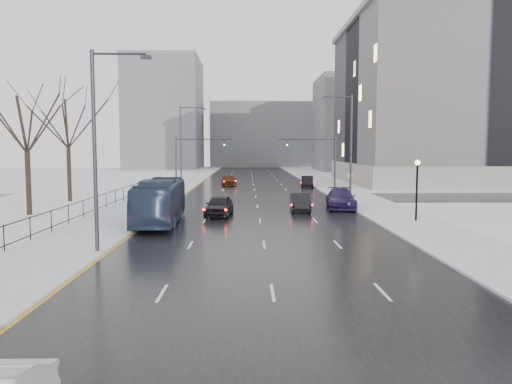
{
  "coord_description": "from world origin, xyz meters",
  "views": [
    {
      "loc": [
        -0.92,
        -4.65,
        5.25
      ],
      "look_at": [
        -0.36,
        26.69,
        2.5
      ],
      "focal_mm": 35.0,
      "sensor_mm": 36.0,
      "label": 1
    }
  ],
  "objects": [
    {
      "name": "no_uturn_sign",
      "position": [
        9.2,
        44.0,
        2.3
      ],
      "size": [
        0.6,
        0.06,
        2.7
      ],
      "color": "#2D2D33",
      "rests_on": "sidewalk_right"
    },
    {
      "name": "sedan_center_far",
      "position": [
        -3.5,
        65.15,
        0.83
      ],
      "size": [
        2.38,
        4.84,
        1.59
      ],
      "primitive_type": "imported",
      "rotation": [
        0.0,
        0.0,
        0.11
      ],
      "color": "#491E0C",
      "rests_on": "road"
    },
    {
      "name": "sidewalk_left",
      "position": [
        -10.5,
        60.0,
        0.08
      ],
      "size": [
        5.0,
        150.0,
        0.16
      ],
      "primitive_type": "cube",
      "color": "silver",
      "rests_on": "ground"
    },
    {
      "name": "park_strip",
      "position": [
        -20.0,
        60.0,
        0.06
      ],
      "size": [
        14.0,
        150.0,
        0.12
      ],
      "primitive_type": "cube",
      "color": "white",
      "rests_on": "ground"
    },
    {
      "name": "iron_fence",
      "position": [
        -13.0,
        30.0,
        0.91
      ],
      "size": [
        0.06,
        70.0,
        1.3
      ],
      "color": "black",
      "rests_on": "sidewalk_left"
    },
    {
      "name": "sedan_right_far",
      "position": [
        7.2,
        38.14,
        0.89
      ],
      "size": [
        3.02,
        6.11,
        1.71
      ],
      "primitive_type": "imported",
      "rotation": [
        0.0,
        0.0,
        -0.11
      ],
      "color": "#231643",
      "rests_on": "road"
    },
    {
      "name": "sedan_right_distant",
      "position": [
        7.2,
        62.4,
        0.79
      ],
      "size": [
        2.04,
        4.68,
        1.5
      ],
      "primitive_type": "imported",
      "rotation": [
        0.0,
        0.0,
        -0.1
      ],
      "color": "black",
      "rests_on": "road"
    },
    {
      "name": "sedan_center_near",
      "position": [
        -3.08,
        33.66,
        0.84
      ],
      "size": [
        2.31,
        4.86,
        1.6
      ],
      "primitive_type": "imported",
      "rotation": [
        0.0,
        0.0,
        -0.09
      ],
      "color": "black",
      "rests_on": "road"
    },
    {
      "name": "streetlight_l_far",
      "position": [
        -8.17,
        52.0,
        5.62
      ],
      "size": [
        2.95,
        0.25,
        10.0
      ],
      "color": "#2D2D33",
      "rests_on": "ground"
    },
    {
      "name": "road",
      "position": [
        0.0,
        60.0,
        0.02
      ],
      "size": [
        16.0,
        150.0,
        0.04
      ],
      "primitive_type": "cube",
      "color": "black",
      "rests_on": "ground"
    },
    {
      "name": "mast_signal_right",
      "position": [
        7.33,
        48.0,
        4.11
      ],
      "size": [
        6.1,
        0.33,
        6.5
      ],
      "color": "#2D2D33",
      "rests_on": "ground"
    },
    {
      "name": "cross_road",
      "position": [
        0.0,
        48.0,
        0.02
      ],
      "size": [
        130.0,
        10.0,
        0.04
      ],
      "primitive_type": "cube",
      "color": "black",
      "rests_on": "ground"
    },
    {
      "name": "streetlight_r_mid",
      "position": [
        8.17,
        40.0,
        5.62
      ],
      "size": [
        2.95,
        0.25,
        10.0
      ],
      "color": "#2D2D33",
      "rests_on": "ground"
    },
    {
      "name": "bldg_far_left",
      "position": [
        -22.0,
        125.0,
        14.0
      ],
      "size": [
        18.0,
        22.0,
        28.0
      ],
      "primitive_type": "cube",
      "color": "slate",
      "rests_on": "ground"
    },
    {
      "name": "sedan_right_near",
      "position": [
        3.5,
        36.42,
        0.78
      ],
      "size": [
        1.76,
        4.57,
        1.48
      ],
      "primitive_type": "imported",
      "rotation": [
        0.0,
        0.0,
        -0.04
      ],
      "color": "black",
      "rests_on": "road"
    },
    {
      "name": "bldg_far_right",
      "position": [
        28.0,
        115.0,
        11.0
      ],
      "size": [
        24.0,
        20.0,
        22.0
      ],
      "primitive_type": "cube",
      "color": "slate",
      "rests_on": "ground"
    },
    {
      "name": "streetlight_l_near",
      "position": [
        -8.17,
        20.0,
        5.62
      ],
      "size": [
        2.95,
        0.25,
        10.0
      ],
      "color": "#2D2D33",
      "rests_on": "ground"
    },
    {
      "name": "tree_park_d",
      "position": [
        -17.8,
        34.0,
        0.0
      ],
      "size": [
        8.75,
        8.75,
        12.5
      ],
      "primitive_type": null,
      "color": "black",
      "rests_on": "ground"
    },
    {
      "name": "bus",
      "position": [
        -7.0,
        30.15,
        1.57
      ],
      "size": [
        3.07,
        11.09,
        3.06
      ],
      "primitive_type": "imported",
      "rotation": [
        0.0,
        0.0,
        0.05
      ],
      "color": "#26324B",
      "rests_on": "road"
    },
    {
      "name": "mast_signal_left",
      "position": [
        -7.33,
        48.0,
        4.11
      ],
      "size": [
        6.1,
        0.33,
        6.5
      ],
      "color": "#2D2D33",
      "rests_on": "ground"
    },
    {
      "name": "bldg_far_center",
      "position": [
        4.0,
        140.0,
        9.0
      ],
      "size": [
        30.0,
        18.0,
        18.0
      ],
      "primitive_type": "cube",
      "color": "slate",
      "rests_on": "ground"
    },
    {
      "name": "lamppost_r_mid",
      "position": [
        11.0,
        30.0,
        2.94
      ],
      "size": [
        0.36,
        0.36,
        4.28
      ],
      "color": "black",
      "rests_on": "sidewalk_right"
    },
    {
      "name": "civic_building",
      "position": [
        35.0,
        72.0,
        11.21
      ],
      "size": [
        41.0,
        31.0,
        24.8
      ],
      "color": "gray",
      "rests_on": "ground"
    },
    {
      "name": "sidewalk_right",
      "position": [
        10.5,
        60.0,
        0.08
      ],
      "size": [
        5.0,
        150.0,
        0.16
      ],
      "primitive_type": "cube",
      "color": "silver",
      "rests_on": "ground"
    },
    {
      "name": "tree_park_e",
      "position": [
        -18.2,
        44.0,
        0.0
      ],
      "size": [
        9.45,
        9.45,
        13.5
      ],
      "primitive_type": null,
      "color": "black",
      "rests_on": "ground"
    }
  ]
}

